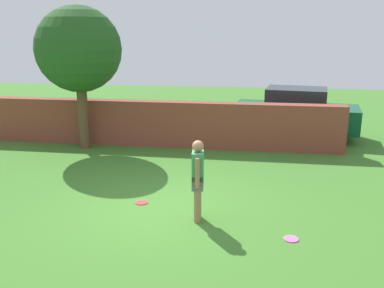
{
  "coord_description": "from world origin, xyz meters",
  "views": [
    {
      "loc": [
        1.85,
        -7.93,
        3.62
      ],
      "look_at": [
        0.41,
        1.57,
        1.0
      ],
      "focal_mm": 38.99,
      "sensor_mm": 36.0,
      "label": 1
    }
  ],
  "objects_px": {
    "car": "(295,113)",
    "frisbee_pink": "(291,239)",
    "person": "(198,177)",
    "frisbee_red": "(142,202)",
    "tree": "(79,50)"
  },
  "relations": [
    {
      "from": "frisbee_red",
      "to": "frisbee_pink",
      "type": "height_order",
      "value": "same"
    },
    {
      "from": "car",
      "to": "frisbee_pink",
      "type": "bearing_deg",
      "value": 93.27
    },
    {
      "from": "car",
      "to": "frisbee_red",
      "type": "distance_m",
      "value": 7.58
    },
    {
      "from": "person",
      "to": "frisbee_red",
      "type": "height_order",
      "value": "person"
    },
    {
      "from": "frisbee_red",
      "to": "car",
      "type": "bearing_deg",
      "value": 59.98
    },
    {
      "from": "person",
      "to": "frisbee_red",
      "type": "xyz_separation_m",
      "value": [
        -1.32,
        0.63,
        -0.89
      ]
    },
    {
      "from": "tree",
      "to": "car",
      "type": "distance_m",
      "value": 7.5
    },
    {
      "from": "tree",
      "to": "car",
      "type": "bearing_deg",
      "value": 20.11
    },
    {
      "from": "tree",
      "to": "frisbee_pink",
      "type": "height_order",
      "value": "tree"
    },
    {
      "from": "tree",
      "to": "frisbee_pink",
      "type": "xyz_separation_m",
      "value": [
        6.06,
        -5.25,
        -3.05
      ]
    },
    {
      "from": "tree",
      "to": "car",
      "type": "relative_size",
      "value": 0.99
    },
    {
      "from": "frisbee_red",
      "to": "frisbee_pink",
      "type": "distance_m",
      "value": 3.31
    },
    {
      "from": "tree",
      "to": "frisbee_pink",
      "type": "relative_size",
      "value": 16.21
    },
    {
      "from": "person",
      "to": "frisbee_red",
      "type": "bearing_deg",
      "value": 58.93
    },
    {
      "from": "person",
      "to": "car",
      "type": "height_order",
      "value": "car"
    }
  ]
}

